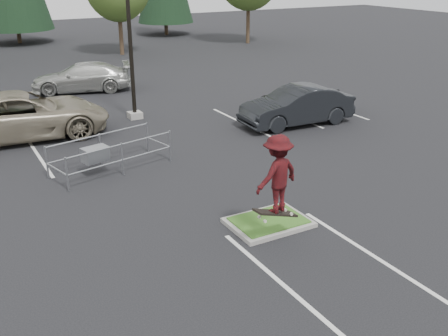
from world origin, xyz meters
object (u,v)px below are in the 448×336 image
car_r_charc (297,106)px  car_far_silver (83,77)px  light_pole (129,18)px  cart_corral (99,153)px  car_r_black (302,98)px  car_l_tan (23,115)px  skateboarder (277,175)px

car_r_charc → car_far_silver: 13.01m
light_pole → car_r_charc: bearing=-36.9°
light_pole → cart_corral: 7.87m
car_r_black → car_r_charc: bearing=-20.0°
light_pole → car_l_tan: light_pole is taller
car_r_charc → car_l_tan: bearing=-106.9°
car_r_charc → car_r_black: 2.18m
cart_corral → car_l_tan: 5.66m
light_pole → cart_corral: light_pole is taller
cart_corral → car_l_tan: size_ratio=0.63×
cart_corral → car_r_black: 11.36m
car_r_black → car_far_silver: size_ratio=0.75×
light_pole → car_r_black: 8.93m
car_l_tan → car_far_silver: 8.47m
car_r_black → light_pole: bearing=-87.8°
car_r_black → car_far_silver: (-8.08, 9.65, 0.10)m
skateboarder → car_r_charc: size_ratio=0.44×
car_l_tan → car_r_charc: size_ratio=1.33×
light_pole → car_l_tan: (-5.00, -0.50, -3.60)m
skateboarder → car_r_black: (8.49, 10.08, -1.27)m
car_far_silver → car_l_tan: bearing=-15.0°
cart_corral → car_l_tan: car_l_tan is taller
cart_corral → car_l_tan: bearing=92.3°
skateboarder → car_r_charc: 11.06m
car_r_charc → cart_corral: bearing=-78.3°
car_r_black → car_l_tan: bearing=-77.5°
car_l_tan → cart_corral: bearing=-160.3°
light_pole → cart_corral: bearing=-120.2°
car_l_tan → car_r_black: (12.50, -2.42, -0.27)m
skateboarder → car_l_tan: 13.17m
car_far_silver → skateboarder: bearing=15.3°
light_pole → car_far_silver: size_ratio=1.85×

